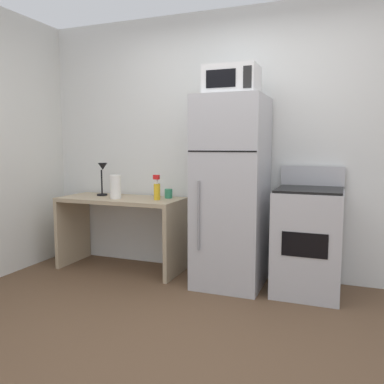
% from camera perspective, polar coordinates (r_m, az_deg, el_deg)
% --- Properties ---
extents(ground_plane, '(12.00, 12.00, 0.00)m').
position_cam_1_polar(ground_plane, '(2.71, -2.51, -21.64)').
color(ground_plane, brown).
extents(wall_back_white, '(5.00, 0.10, 2.60)m').
position_cam_1_polar(wall_back_white, '(4.00, 7.25, 6.85)').
color(wall_back_white, silver).
rests_on(wall_back_white, ground).
extents(desk, '(1.28, 0.56, 0.75)m').
position_cam_1_polar(desk, '(4.20, -10.07, -3.73)').
color(desk, tan).
rests_on(desk, ground).
extents(desk_lamp, '(0.14, 0.12, 0.35)m').
position_cam_1_polar(desk_lamp, '(4.33, -12.74, 2.62)').
color(desk_lamp, black).
rests_on(desk_lamp, desk).
extents(spray_bottle, '(0.06, 0.06, 0.25)m').
position_cam_1_polar(spray_bottle, '(3.93, -5.07, 0.29)').
color(spray_bottle, yellow).
rests_on(spray_bottle, desk).
extents(coffee_mug, '(0.08, 0.08, 0.09)m').
position_cam_1_polar(coffee_mug, '(4.06, -3.40, -0.22)').
color(coffee_mug, '#338C66').
rests_on(coffee_mug, desk).
extents(paper_towel_roll, '(0.11, 0.11, 0.24)m').
position_cam_1_polar(paper_towel_roll, '(4.09, -10.94, 0.75)').
color(paper_towel_roll, white).
rests_on(paper_towel_roll, desk).
extents(refrigerator, '(0.60, 0.67, 1.72)m').
position_cam_1_polar(refrigerator, '(3.64, 5.64, -0.05)').
color(refrigerator, '#B7B7BC').
rests_on(refrigerator, ground).
extents(microwave, '(0.46, 0.35, 0.26)m').
position_cam_1_polar(microwave, '(3.64, 5.73, 15.57)').
color(microwave, silver).
rests_on(microwave, refrigerator).
extents(oven_range, '(0.56, 0.61, 1.10)m').
position_cam_1_polar(oven_range, '(3.62, 16.30, -6.66)').
color(oven_range, '#B7B7BC').
rests_on(oven_range, ground).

